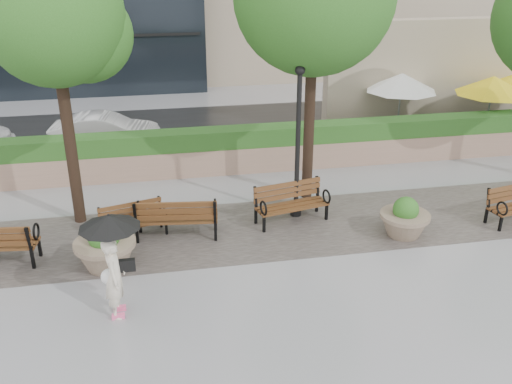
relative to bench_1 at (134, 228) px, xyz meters
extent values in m
plane|color=gray|center=(2.27, -3.15, -0.24)|extent=(100.00, 100.00, 0.00)
cube|color=#383330|center=(2.27, -0.15, -0.24)|extent=(28.00, 3.20, 0.01)
cube|color=#9B7864|center=(2.27, 3.85, 0.16)|extent=(24.00, 0.80, 0.80)
cube|color=#214B19|center=(2.27, 3.85, 0.83)|extent=(24.00, 0.75, 0.55)
cube|color=tan|center=(11.77, 6.85, 1.76)|extent=(10.00, 0.60, 4.00)
cube|color=#214B19|center=(11.27, 4.65, 0.21)|extent=(8.00, 0.50, 0.90)
cube|color=black|center=(2.27, 7.85, -0.24)|extent=(40.00, 7.00, 0.00)
torus|color=black|center=(-2.08, -0.57, 0.41)|extent=(0.10, 0.39, 0.39)
cube|color=#562F19|center=(0.01, -0.03, 0.13)|extent=(1.60, 0.86, 0.04)
cube|color=#562F19|center=(-0.06, 0.20, 0.40)|extent=(1.51, 0.51, 0.36)
cube|color=black|center=(0.00, -0.01, -0.05)|extent=(1.63, 0.94, 0.39)
torus|color=black|center=(-0.65, -0.37, 0.28)|extent=(0.13, 0.32, 0.32)
torus|color=black|center=(0.75, 0.02, 0.28)|extent=(0.13, 0.32, 0.32)
cube|color=#562F19|center=(1.02, -0.13, 0.23)|extent=(1.99, 0.82, 0.05)
cube|color=#562F19|center=(0.98, -0.43, 0.56)|extent=(1.94, 0.37, 0.45)
cube|color=black|center=(1.01, -0.17, 0.00)|extent=(2.00, 0.92, 0.49)
torus|color=black|center=(1.95, -0.06, 0.42)|extent=(0.10, 0.40, 0.40)
torus|color=black|center=(0.13, 0.17, 0.42)|extent=(0.10, 0.40, 0.40)
cube|color=#562F19|center=(3.89, 0.07, 0.20)|extent=(1.91, 0.93, 0.05)
cube|color=#562F19|center=(3.83, 0.35, 0.52)|extent=(1.82, 0.51, 0.43)
cube|color=black|center=(3.88, 0.10, -0.01)|extent=(1.93, 1.03, 0.47)
torus|color=black|center=(3.08, -0.30, 0.39)|extent=(0.13, 0.38, 0.38)
torus|color=black|center=(4.77, 0.07, 0.39)|extent=(0.13, 0.38, 0.38)
torus|color=black|center=(8.75, -1.32, 0.35)|extent=(0.12, 0.36, 0.36)
cylinder|color=#7F6B56|center=(-0.58, -1.29, 0.34)|extent=(1.32, 1.32, 0.11)
sphere|color=#214C15|center=(-0.58, -1.29, 0.52)|extent=(0.68, 0.68, 0.68)
cylinder|color=#7F6B56|center=(6.36, -1.10, 0.28)|extent=(1.18, 1.18, 0.10)
sphere|color=#214C15|center=(6.36, -1.10, 0.44)|extent=(0.61, 0.61, 0.61)
cylinder|color=black|center=(4.08, 0.44, 1.61)|extent=(0.12, 0.12, 3.70)
cylinder|color=black|center=(4.08, 0.44, -0.09)|extent=(0.28, 0.28, 0.30)
sphere|color=black|center=(4.08, 0.44, 3.51)|extent=(0.24, 0.24, 0.24)
cylinder|color=black|center=(-1.35, 1.14, 2.10)|extent=(0.28, 0.28, 4.68)
sphere|color=#214C15|center=(-1.35, 1.14, 4.77)|extent=(3.14, 3.14, 3.14)
sphere|color=#214C15|center=(-0.75, 1.44, 4.30)|extent=(2.20, 2.20, 2.20)
cylinder|color=black|center=(4.67, 1.52, 2.25)|extent=(0.28, 0.28, 5.00)
sphere|color=#214C15|center=(5.27, 1.82, 4.61)|extent=(2.78, 2.78, 2.78)
cylinder|color=black|center=(9.23, 5.94, -0.19)|extent=(0.40, 0.40, 0.10)
cylinder|color=#99999E|center=(9.23, 5.94, 0.86)|extent=(0.06, 0.06, 2.20)
cone|color=white|center=(9.23, 5.94, 1.76)|extent=(2.50, 2.50, 0.60)
cylinder|color=black|center=(12.09, 4.94, -0.19)|extent=(0.40, 0.40, 0.10)
cylinder|color=#99999E|center=(12.09, 4.94, 0.86)|extent=(0.06, 0.06, 2.20)
cone|color=yellow|center=(12.09, 4.94, 1.76)|extent=(2.50, 2.50, 0.60)
cylinder|color=black|center=(13.34, 5.35, -0.19)|extent=(0.40, 0.40, 0.10)
imported|color=silver|center=(-0.95, 6.69, 0.35)|extent=(3.74, 1.67, 1.19)
imported|color=beige|center=(-0.28, -3.07, 0.62)|extent=(0.47, 0.65, 1.73)
cube|color=#F2598C|center=(-0.27, -2.95, -0.20)|extent=(0.12, 0.24, 0.09)
cube|color=#F2598C|center=(-0.29, -3.21, -0.20)|extent=(0.12, 0.24, 0.09)
cube|color=black|center=(-0.05, -3.04, 0.78)|extent=(0.13, 0.33, 0.24)
sphere|color=white|center=(-0.41, -2.84, 0.46)|extent=(0.30, 0.30, 0.30)
cylinder|color=black|center=(-0.27, -3.02, 1.27)|extent=(0.02, 0.02, 0.92)
cone|color=black|center=(-0.27, -3.02, 1.70)|extent=(1.12, 1.12, 0.24)
camera|label=1|loc=(0.61, -12.38, 6.27)|focal=40.00mm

